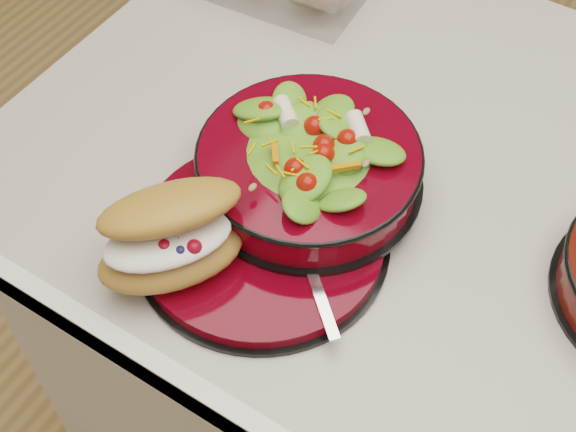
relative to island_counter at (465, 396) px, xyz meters
The scene contains 5 objects.
island_counter is the anchor object (origin of this frame).
dinner_plate 0.55m from the island_counter, 141.53° to the right, with size 0.27×0.27×0.02m.
salad_bowl 0.56m from the island_counter, 156.32° to the right, with size 0.25×0.25×0.10m.
croissant 0.64m from the island_counter, 137.38° to the right, with size 0.16×0.18×0.09m.
fork 0.54m from the island_counter, 130.07° to the right, with size 0.13×0.12×0.00m.
Camera 1 is at (0.05, -0.59, 1.60)m, focal length 50.00 mm.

